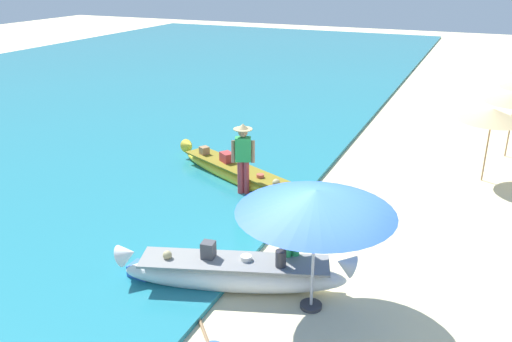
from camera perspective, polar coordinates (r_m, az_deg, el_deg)
name	(u,v)px	position (r m, az deg, el deg)	size (l,w,h in m)	color
ground_plane	(312,299)	(9.06, 6.15, -13.66)	(80.00, 80.00, 0.00)	beige
sea	(50,105)	(22.27, -21.52, 6.69)	(24.00, 56.00, 0.10)	teal
boat_white_foreground	(234,273)	(9.07, -2.36, -11.08)	(4.00, 1.83, 0.86)	white
boat_yellow_midground	(238,174)	(13.29, -1.93, -0.34)	(4.49, 2.45, 0.70)	yellow
person_vendor_hatted	(243,155)	(12.21, -1.42, 1.74)	(0.58, 0.44, 1.83)	#B2383D
person_tourist_customer	(292,236)	(8.92, 3.92, -7.12)	(0.55, 0.48, 1.64)	green
patio_umbrella_large	(316,202)	(7.90, 6.53, -3.33)	(2.45, 2.45, 2.09)	#B7B7BC
parasol_row_0	(493,115)	(14.24, 24.38, 5.59)	(1.60, 1.60, 1.91)	#8E6B47
cooler_box	(142,272)	(9.60, -12.36, -10.74)	(0.41, 0.32, 0.31)	blue
paddle	(201,325)	(8.45, -5.97, -16.35)	(1.26, 1.35, 0.05)	#8E6B47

